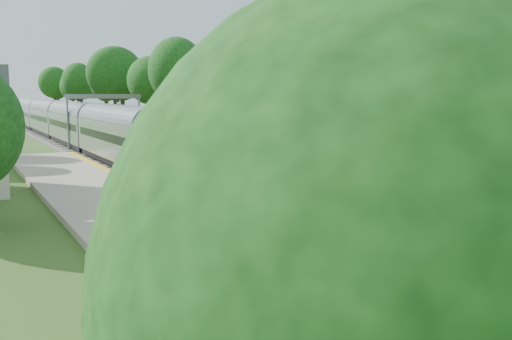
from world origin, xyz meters
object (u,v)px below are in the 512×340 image
lamppost_mid (453,278)px  lamppost_far (195,183)px  signal_gantry (104,106)px  train (74,128)px  signal_platform (316,168)px  signal_farside (259,130)px

lamppost_mid → lamppost_far: size_ratio=0.89×
signal_gantry → lamppost_far: signal_gantry is taller
train → signal_platform: (-2.90, -54.81, 1.83)m
train → lamppost_far: (-3.98, -47.41, 0.40)m
signal_gantry → signal_platform: 50.30m
signal_gantry → signal_farside: (3.73, -29.52, -1.07)m
lamppost_mid → signal_farside: (9.63, 26.60, 1.39)m
train → signal_farside: size_ratio=16.23×
signal_platform → lamppost_far: bearing=98.3°
signal_gantry → signal_farside: signal_gantry is taller
lamppost_mid → signal_gantry: bearing=84.0°
lamppost_far → signal_platform: size_ratio=0.84×
lamppost_far → lamppost_mid: bearing=-87.6°
lamppost_far → signal_gantry: bearing=81.4°
lamppost_far → signal_farside: (10.18, 13.10, 1.15)m
signal_gantry → train: bearing=117.2°
train → signal_platform: bearing=-93.0°
signal_farside → lamppost_mid: bearing=-109.9°
signal_gantry → lamppost_far: (-6.46, -42.61, -2.23)m
train → signal_farside: bearing=-79.8°
signal_platform → signal_farside: signal_platform is taller
lamppost_mid → train: bearing=86.8°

